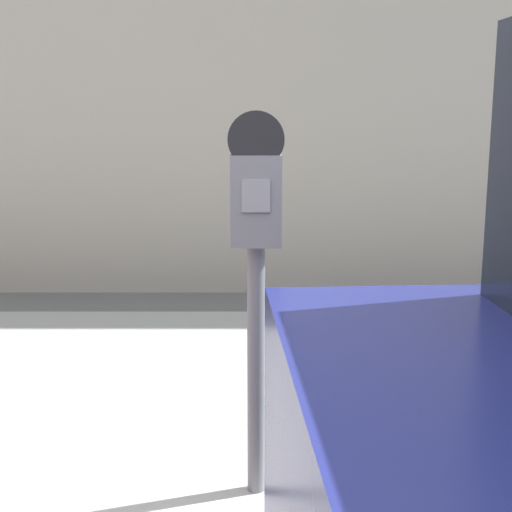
% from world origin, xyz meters
% --- Properties ---
extents(sidewalk, '(24.00, 2.80, 0.13)m').
position_xyz_m(sidewalk, '(0.00, 2.20, 0.07)').
color(sidewalk, '#ADAAA3').
rests_on(sidewalk, ground_plane).
extents(parking_meter, '(0.20, 0.16, 1.46)m').
position_xyz_m(parking_meter, '(-0.09, 1.05, 1.17)').
color(parking_meter, slate).
rests_on(parking_meter, sidewalk).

